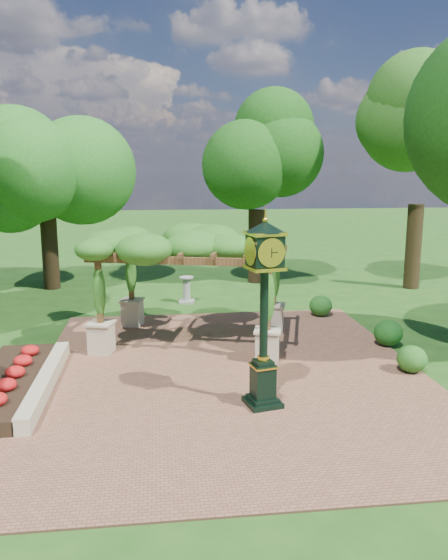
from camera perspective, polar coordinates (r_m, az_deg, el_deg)
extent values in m
plane|color=#1E4714|center=(13.58, 1.30, -11.25)|extent=(120.00, 120.00, 0.00)
cube|color=brown|center=(14.49, 0.73, -9.66)|extent=(10.00, 12.00, 0.04)
cube|color=#C6B793|center=(14.12, -18.12, -10.06)|extent=(0.35, 5.00, 0.40)
cube|color=red|center=(14.34, -21.69, -10.07)|extent=(1.50, 5.00, 0.36)
cube|color=black|center=(12.63, 4.05, -12.62)|extent=(0.89, 0.89, 0.11)
cube|color=black|center=(12.44, 4.08, -10.52)|extent=(0.55, 0.55, 0.83)
cube|color=gold|center=(12.30, 4.11, -8.92)|extent=(0.62, 0.62, 0.04)
cylinder|color=black|center=(11.94, 4.19, -3.51)|extent=(0.22, 0.22, 2.13)
cube|color=black|center=(11.66, 4.29, 3.09)|extent=(0.77, 0.77, 0.65)
cylinder|color=beige|center=(11.36, 4.97, 2.86)|extent=(0.55, 0.15, 0.55)
cone|color=black|center=(11.59, 4.33, 5.58)|extent=(1.00, 1.00, 0.23)
sphere|color=gold|center=(11.58, 4.34, 6.26)|extent=(0.13, 0.13, 0.13)
cube|color=#C0B08F|center=(16.19, -12.70, -5.97)|extent=(0.77, 0.77, 0.86)
cube|color=brown|center=(15.84, -12.91, -1.26)|extent=(0.19, 0.19, 1.77)
cube|color=#C0B08F|center=(15.18, 4.55, -6.90)|extent=(0.77, 0.77, 0.86)
cube|color=brown|center=(14.80, 4.63, -1.89)|extent=(0.19, 0.19, 1.77)
cube|color=#C0B08F|center=(18.79, -9.57, -3.41)|extent=(0.77, 0.77, 0.86)
cube|color=brown|center=(18.49, -9.71, 0.68)|extent=(0.19, 0.19, 1.77)
cube|color=#C0B08F|center=(17.92, 5.19, -4.03)|extent=(0.77, 0.77, 0.86)
cube|color=brown|center=(17.60, 5.27, 0.26)|extent=(0.19, 0.19, 1.77)
cube|color=brown|center=(14.95, -4.50, 2.01)|extent=(5.39, 1.60, 0.21)
cube|color=brown|center=(17.73, -2.43, 3.53)|extent=(5.39, 1.60, 0.21)
ellipsoid|color=#295F1B|center=(16.30, -3.38, 3.73)|extent=(6.27, 4.80, 0.96)
cube|color=#989790|center=(21.93, -3.91, -2.24)|extent=(0.66, 0.66, 0.11)
cylinder|color=#989790|center=(21.82, -3.93, -1.02)|extent=(0.34, 0.34, 0.96)
cylinder|color=#989790|center=(21.72, -3.95, 0.27)|extent=(0.63, 0.63, 0.05)
ellipsoid|color=#245C1A|center=(15.20, 19.04, -7.80)|extent=(0.86, 0.86, 0.70)
ellipsoid|color=#164814|center=(17.18, 16.79, -5.32)|extent=(1.05, 1.05, 0.77)
ellipsoid|color=#1F5819|center=(20.05, 10.06, -2.66)|extent=(0.86, 0.86, 0.74)
cylinder|color=black|center=(25.43, -17.70, 2.68)|extent=(0.71, 0.71, 3.19)
ellipsoid|color=#215D1A|center=(25.17, -18.28, 11.96)|extent=(4.74, 4.74, 5.03)
cylinder|color=black|center=(25.67, 3.38, 3.54)|extent=(0.75, 0.75, 3.41)
ellipsoid|color=#164310|center=(25.44, 3.50, 13.39)|extent=(3.81, 3.81, 5.38)
cylinder|color=#312413|center=(25.71, 19.19, 3.31)|extent=(0.69, 0.69, 3.75)
ellipsoid|color=#255017|center=(25.53, 19.92, 14.11)|extent=(4.24, 4.24, 5.92)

